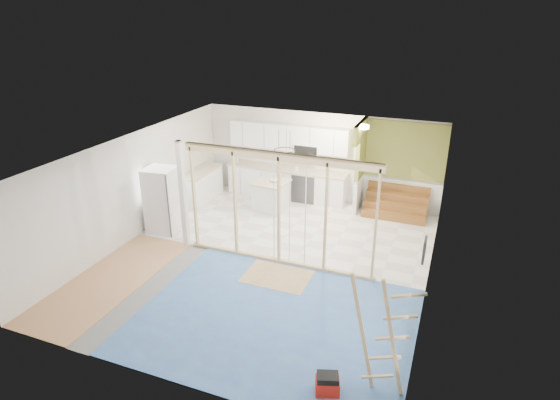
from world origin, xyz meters
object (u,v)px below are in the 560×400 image
at_px(fridge, 163,200).
at_px(ladder, 381,337).
at_px(toolbox, 327,384).
at_px(island, 271,196).

distance_m(fridge, ladder, 7.00).
bearing_deg(toolbox, fridge, 126.27).
xyz_separation_m(fridge, island, (2.04, 2.20, -0.41)).
relative_size(toolbox, ladder, 0.22).
bearing_deg(ladder, fridge, 138.41).
distance_m(island, ladder, 6.99).
bearing_deg(ladder, island, 113.61).
xyz_separation_m(fridge, ladder, (6.08, -3.47, 0.15)).
distance_m(toolbox, ladder, 1.12).
height_order(island, ladder, ladder).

